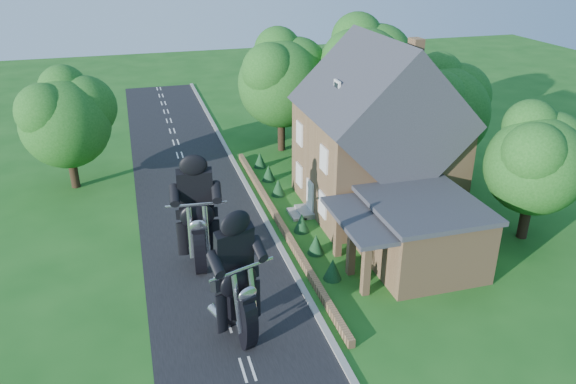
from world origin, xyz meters
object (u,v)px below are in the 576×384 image
object	(u,v)px
house	(377,138)
motorcycle_follow	(200,250)
annex	(419,232)
garden_wall	(280,222)
motorcycle_lead	(237,320)

from	to	relation	value
house	motorcycle_follow	xyz separation A→B (m)	(-11.15, -3.99, -3.44)
house	annex	size ratio (longest dim) A/B	1.45
annex	motorcycle_follow	bearing A→B (deg)	165.09
garden_wall	motorcycle_follow	size ratio (longest dim) A/B	11.32
annex	motorcycle_follow	world-z (taller)	annex
motorcycle_lead	motorcycle_follow	xyz separation A→B (m)	(-0.69, 6.04, 0.01)
garden_wall	motorcycle_follow	distance (m)	5.84
house	motorcycle_lead	distance (m)	14.91
annex	motorcycle_follow	size ratio (longest dim) A/B	3.63
house	motorcycle_follow	world-z (taller)	house
motorcycle_follow	motorcycle_lead	bearing A→B (deg)	101.81
garden_wall	motorcycle_follow	world-z (taller)	motorcycle_follow
garden_wall	motorcycle_lead	xyz separation A→B (m)	(-4.28, -9.03, 0.69)
motorcycle_lead	motorcycle_follow	bearing A→B (deg)	-103.61
annex	motorcycle_lead	world-z (taller)	annex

